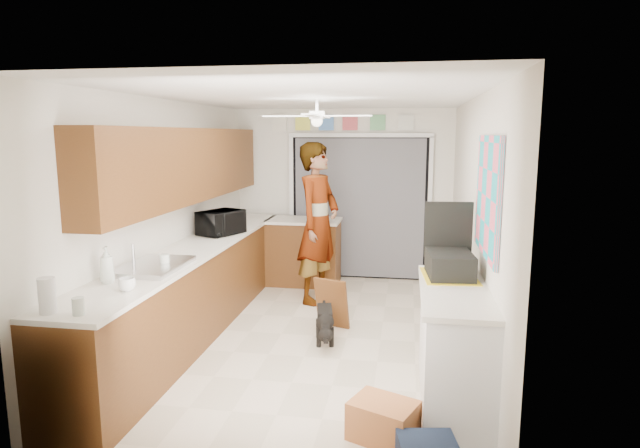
{
  "coord_description": "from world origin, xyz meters",
  "views": [
    {
      "loc": [
        0.95,
        -5.37,
        2.14
      ],
      "look_at": [
        0.0,
        0.4,
        1.15
      ],
      "focal_mm": 30.0,
      "sensor_mm": 36.0,
      "label": 1
    }
  ],
  "objects_px": {
    "suitcase": "(450,265)",
    "dog": "(325,323)",
    "microwave": "(221,223)",
    "man": "(318,223)",
    "cup": "(127,285)",
    "soap_bottle": "(107,265)",
    "paper_towel_roll": "(47,296)",
    "cardboard_box": "(383,420)"
  },
  "relations": [
    {
      "from": "suitcase",
      "to": "dog",
      "type": "xyz_separation_m",
      "value": [
        -1.18,
        0.69,
        -0.84
      ]
    },
    {
      "from": "microwave",
      "to": "man",
      "type": "xyz_separation_m",
      "value": [
        1.1,
        0.53,
        -0.06
      ]
    },
    {
      "from": "cup",
      "to": "man",
      "type": "xyz_separation_m",
      "value": [
        1.0,
        2.91,
        0.03
      ]
    },
    {
      "from": "soap_bottle",
      "to": "suitcase",
      "type": "bearing_deg",
      "value": 13.35
    },
    {
      "from": "microwave",
      "to": "soap_bottle",
      "type": "relative_size",
      "value": 1.73
    },
    {
      "from": "paper_towel_roll",
      "to": "dog",
      "type": "bearing_deg",
      "value": 53.28
    },
    {
      "from": "man",
      "to": "paper_towel_roll",
      "type": "bearing_deg",
      "value": 179.09
    },
    {
      "from": "cup",
      "to": "man",
      "type": "distance_m",
      "value": 3.08
    },
    {
      "from": "cardboard_box",
      "to": "man",
      "type": "bearing_deg",
      "value": 107.77
    },
    {
      "from": "microwave",
      "to": "suitcase",
      "type": "height_order",
      "value": "microwave"
    },
    {
      "from": "microwave",
      "to": "cup",
      "type": "distance_m",
      "value": 2.38
    },
    {
      "from": "paper_towel_roll",
      "to": "man",
      "type": "height_order",
      "value": "man"
    },
    {
      "from": "soap_bottle",
      "to": "man",
      "type": "distance_m",
      "value": 3.01
    },
    {
      "from": "microwave",
      "to": "soap_bottle",
      "type": "xyz_separation_m",
      "value": [
        -0.18,
        -2.19,
        0.01
      ]
    },
    {
      "from": "soap_bottle",
      "to": "suitcase",
      "type": "height_order",
      "value": "soap_bottle"
    },
    {
      "from": "cup",
      "to": "suitcase",
      "type": "distance_m",
      "value": 2.62
    },
    {
      "from": "paper_towel_roll",
      "to": "suitcase",
      "type": "relative_size",
      "value": 0.5
    },
    {
      "from": "suitcase",
      "to": "man",
      "type": "bearing_deg",
      "value": 120.68
    },
    {
      "from": "man",
      "to": "cup",
      "type": "bearing_deg",
      "value": -179.92
    },
    {
      "from": "microwave",
      "to": "cardboard_box",
      "type": "bearing_deg",
      "value": -116.43
    },
    {
      "from": "microwave",
      "to": "man",
      "type": "bearing_deg",
      "value": -39.74
    },
    {
      "from": "paper_towel_roll",
      "to": "man",
      "type": "bearing_deg",
      "value": 69.98
    },
    {
      "from": "dog",
      "to": "suitcase",
      "type": "bearing_deg",
      "value": -41.09
    },
    {
      "from": "cup",
      "to": "suitcase",
      "type": "bearing_deg",
      "value": 18.75
    },
    {
      "from": "microwave",
      "to": "soap_bottle",
      "type": "bearing_deg",
      "value": -160.51
    },
    {
      "from": "soap_bottle",
      "to": "paper_towel_roll",
      "type": "bearing_deg",
      "value": -89.02
    },
    {
      "from": "cup",
      "to": "paper_towel_roll",
      "type": "bearing_deg",
      "value": -114.9
    },
    {
      "from": "soap_bottle",
      "to": "dog",
      "type": "bearing_deg",
      "value": 40.47
    },
    {
      "from": "paper_towel_roll",
      "to": "suitcase",
      "type": "bearing_deg",
      "value": 27.13
    },
    {
      "from": "microwave",
      "to": "cup",
      "type": "height_order",
      "value": "microwave"
    },
    {
      "from": "microwave",
      "to": "dog",
      "type": "relative_size",
      "value": 1.0
    },
    {
      "from": "cup",
      "to": "man",
      "type": "relative_size",
      "value": 0.06
    },
    {
      "from": "paper_towel_roll",
      "to": "suitcase",
      "type": "distance_m",
      "value": 3.09
    },
    {
      "from": "soap_bottle",
      "to": "paper_towel_roll",
      "type": "height_order",
      "value": "soap_bottle"
    },
    {
      "from": "cup",
      "to": "dog",
      "type": "bearing_deg",
      "value": 49.65
    },
    {
      "from": "cardboard_box",
      "to": "dog",
      "type": "bearing_deg",
      "value": 111.93
    },
    {
      "from": "suitcase",
      "to": "dog",
      "type": "distance_m",
      "value": 1.61
    },
    {
      "from": "soap_bottle",
      "to": "cardboard_box",
      "type": "bearing_deg",
      "value": -8.9
    },
    {
      "from": "cup",
      "to": "paper_towel_roll",
      "type": "xyz_separation_m",
      "value": [
        -0.26,
        -0.56,
        0.07
      ]
    },
    {
      "from": "cardboard_box",
      "to": "man",
      "type": "distance_m",
      "value": 3.35
    },
    {
      "from": "soap_bottle",
      "to": "suitcase",
      "type": "xyz_separation_m",
      "value": [
        2.76,
        0.65,
        -0.05
      ]
    },
    {
      "from": "man",
      "to": "microwave",
      "type": "bearing_deg",
      "value": 135.12
    }
  ]
}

